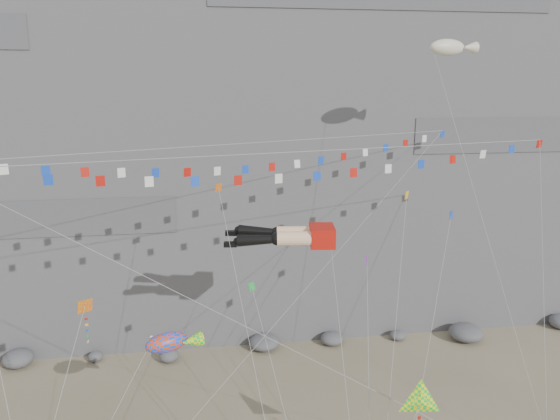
% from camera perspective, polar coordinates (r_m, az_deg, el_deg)
% --- Properties ---
extents(cliff, '(80.00, 28.00, 50.00)m').
position_cam_1_polar(cliff, '(58.03, -3.70, 15.72)').
color(cliff, slate).
rests_on(cliff, ground).
extents(talus_boulders, '(60.00, 3.00, 1.20)m').
position_cam_1_polar(talus_boulders, '(48.28, -1.68, -13.69)').
color(talus_boulders, '#5C5C61').
rests_on(talus_boulders, ground).
extents(legs_kite, '(6.89, 15.13, 18.84)m').
position_cam_1_polar(legs_kite, '(33.41, 1.24, -2.74)').
color(legs_kite, red).
rests_on(legs_kite, ground).
extents(flag_banner_upper, '(31.30, 20.47, 25.81)m').
position_cam_1_polar(flag_banner_upper, '(35.61, -2.26, 7.03)').
color(flag_banner_upper, red).
rests_on(flag_banner_upper, ground).
extents(flag_banner_lower, '(35.34, 10.03, 23.85)m').
position_cam_1_polar(flag_banner_lower, '(31.31, 1.96, 6.05)').
color(flag_banner_lower, red).
rests_on(flag_banner_lower, ground).
extents(harlequin_kite, '(4.00, 6.93, 13.13)m').
position_cam_1_polar(harlequin_kite, '(29.97, -19.75, -9.57)').
color(harlequin_kite, red).
rests_on(harlequin_kite, ground).
extents(fish_windsock, '(8.44, 9.02, 13.10)m').
position_cam_1_polar(fish_windsock, '(31.75, -11.77, -13.43)').
color(fish_windsock, '#E13D0B').
rests_on(fish_windsock, ground).
extents(delta_kite, '(6.41, 5.03, 9.57)m').
position_cam_1_polar(delta_kite, '(29.96, 14.45, -18.91)').
color(delta_kite, '#FFF90D').
rests_on(delta_kite, ground).
extents(blimp_windsock, '(4.77, 13.78, 27.83)m').
position_cam_1_polar(blimp_windsock, '(39.42, 17.10, 15.83)').
color(blimp_windsock, beige).
rests_on(blimp_windsock, ground).
extents(small_kite_a, '(3.32, 13.54, 20.68)m').
position_cam_1_polar(small_kite_a, '(34.18, -6.33, 1.71)').
color(small_kite_a, orange).
rests_on(small_kite_a, ground).
extents(small_kite_b, '(3.20, 10.84, 15.60)m').
position_cam_1_polar(small_kite_b, '(34.54, 9.08, -5.56)').
color(small_kite_b, purple).
rests_on(small_kite_b, ground).
extents(small_kite_c, '(3.10, 11.86, 15.84)m').
position_cam_1_polar(small_kite_c, '(31.67, -2.84, -8.50)').
color(small_kite_c, green).
rests_on(small_kite_c, ground).
extents(small_kite_d, '(6.88, 14.68, 21.45)m').
position_cam_1_polar(small_kite_d, '(37.14, 13.06, 1.01)').
color(small_kite_d, yellow).
rests_on(small_kite_d, ground).
extents(small_kite_e, '(7.21, 10.40, 18.63)m').
position_cam_1_polar(small_kite_e, '(34.83, 17.36, -1.07)').
color(small_kite_e, blue).
rests_on(small_kite_e, ground).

